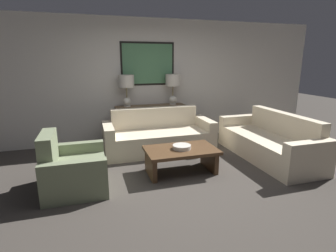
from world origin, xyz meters
name	(u,v)px	position (x,y,z in m)	size (l,w,h in m)	color
ground_plane	(186,184)	(0.00, 0.00, 0.00)	(20.00, 20.00, 0.00)	#3D3833
back_wall	(148,81)	(0.00, 2.45, 1.33)	(8.26, 0.12, 2.65)	beige
console_table	(151,124)	(0.00, 2.20, 0.41)	(1.52, 0.35, 0.82)	brown
table_lamp_left	(126,85)	(-0.51, 2.20, 1.29)	(0.33, 0.33, 0.66)	silver
table_lamp_right	(173,83)	(0.51, 2.20, 1.29)	(0.33, 0.33, 0.66)	silver
couch_by_back_wall	(158,137)	(0.00, 1.56, 0.28)	(2.14, 0.87, 0.83)	beige
couch_by_side	(269,143)	(1.87, 0.58, 0.28)	(0.87, 2.14, 0.83)	beige
coffee_table	(181,155)	(0.08, 0.43, 0.29)	(1.14, 0.70, 0.40)	#4C331E
decorative_bowl	(182,147)	(0.09, 0.42, 0.43)	(0.29, 0.29, 0.06)	beige
armchair_near_back_wall	(72,170)	(-1.57, 0.34, 0.28)	(0.83, 0.94, 0.83)	#707A5B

